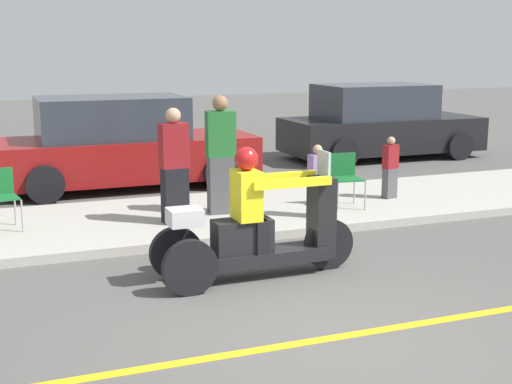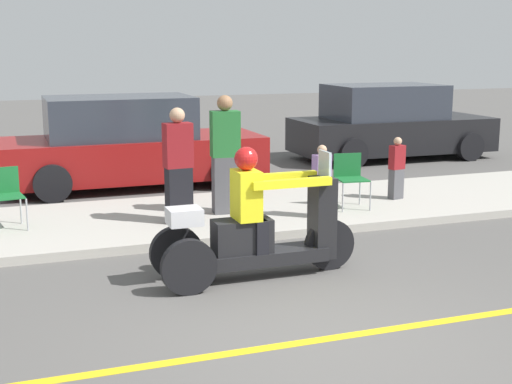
{
  "view_description": "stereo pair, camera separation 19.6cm",
  "coord_description": "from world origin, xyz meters",
  "views": [
    {
      "loc": [
        -2.85,
        -5.34,
        2.59
      ],
      "look_at": [
        -0.06,
        1.84,
        0.99
      ],
      "focal_mm": 50.0,
      "sensor_mm": 36.0,
      "label": 1
    },
    {
      "loc": [
        -2.66,
        -5.41,
        2.59
      ],
      "look_at": [
        -0.06,
        1.84,
        0.99
      ],
      "focal_mm": 50.0,
      "sensor_mm": 36.0,
      "label": 2
    }
  ],
  "objects": [
    {
      "name": "parked_car_lot_center",
      "position": [
        5.74,
        8.89,
        0.79
      ],
      "size": [
        4.54,
        2.08,
        1.69
      ],
      "color": "black",
      "rests_on": "ground"
    },
    {
      "name": "folding_chair_set_back",
      "position": [
        2.34,
        4.23,
        0.62
      ],
      "size": [
        0.51,
        0.51,
        0.82
      ],
      "color": "#A5A8AD",
      "rests_on": "sidewalk_strip"
    },
    {
      "name": "parked_car_lot_far",
      "position": [
        -0.46,
        7.59,
        0.78
      ],
      "size": [
        4.71,
        2.02,
        1.67
      ],
      "color": "maroon",
      "rests_on": "ground"
    },
    {
      "name": "lane_stripe",
      "position": [
        -0.06,
        0.0,
        0.0
      ],
      "size": [
        24.0,
        0.12,
        0.01
      ],
      "color": "gold",
      "rests_on": "ground"
    },
    {
      "name": "sidewalk_strip",
      "position": [
        0.0,
        4.6,
        0.06
      ],
      "size": [
        28.0,
        2.8,
        0.12
      ],
      "color": "#B2ADA3",
      "rests_on": "ground"
    },
    {
      "name": "spectator_near_curb",
      "position": [
        0.42,
        4.5,
        0.96
      ],
      "size": [
        0.44,
        0.29,
        1.75
      ],
      "color": "#515156",
      "rests_on": "sidewalk_strip"
    },
    {
      "name": "spectator_with_child",
      "position": [
        -0.37,
        4.18,
        0.9
      ],
      "size": [
        0.4,
        0.26,
        1.62
      ],
      "color": "black",
      "rests_on": "sidewalk_strip"
    },
    {
      "name": "spectator_end_of_line",
      "position": [
        1.65,
        3.77,
        0.63
      ],
      "size": [
        0.27,
        0.19,
        1.06
      ],
      "color": "#726656",
      "rests_on": "sidewalk_strip"
    },
    {
      "name": "motorcycle_trike",
      "position": [
        -0.06,
        1.84,
        0.54
      ],
      "size": [
        2.36,
        0.67,
        1.5
      ],
      "color": "black",
      "rests_on": "ground"
    },
    {
      "name": "ground_plane",
      "position": [
        0.0,
        0.0,
        0.0
      ],
      "size": [
        60.0,
        60.0,
        0.0
      ],
      "primitive_type": "plane",
      "color": "#565451"
    },
    {
      "name": "spectator_by_tree",
      "position": [
        3.32,
        4.5,
        0.61
      ],
      "size": [
        0.27,
        0.19,
        1.01
      ],
      "color": "#515156",
      "rests_on": "sidewalk_strip"
    },
    {
      "name": "folding_chair_curbside",
      "position": [
        -2.68,
        4.69,
        0.62
      ],
      "size": [
        0.53,
        0.53,
        0.82
      ],
      "color": "#A5A8AD",
      "rests_on": "sidewalk_strip"
    }
  ]
}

